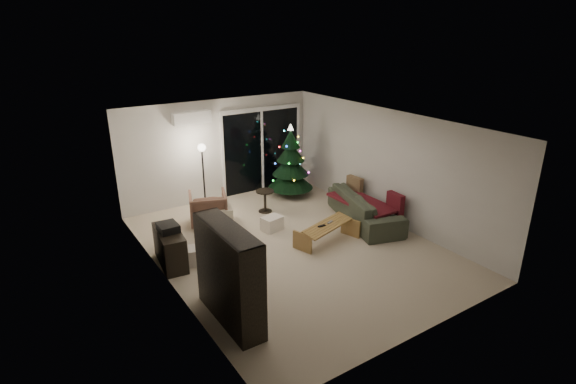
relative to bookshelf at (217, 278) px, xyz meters
name	(u,v)px	position (x,y,z in m)	size (l,w,h in m)	color
room	(272,175)	(2.71, 2.93, 0.26)	(6.50, 7.51, 2.60)	beige
bookshelf	(217,278)	(0.00, 0.00, 0.00)	(0.38, 1.51, 1.51)	black
media_cabinet	(170,247)	(0.00, 2.10, -0.42)	(0.40, 1.06, 0.66)	black
stereo	(168,228)	(0.00, 2.10, -0.02)	(0.34, 0.40, 0.14)	black
armchair	(208,208)	(1.31, 3.35, -0.39)	(0.79, 0.81, 0.74)	brown
ottoman	(221,217)	(1.48, 3.09, -0.53)	(0.51, 0.51, 0.46)	beige
cardboard_box_a	(193,256)	(0.34, 1.88, -0.60)	(0.44, 0.34, 0.32)	white
cardboard_box_b	(272,223)	(2.33, 2.33, -0.61)	(0.42, 0.32, 0.30)	white
side_table	(265,201)	(2.71, 3.27, -0.49)	(0.42, 0.42, 0.53)	black
floor_lamp	(204,179)	(1.56, 4.10, 0.03)	(0.25, 0.25, 1.57)	black
sofa	(365,207)	(4.30, 1.58, -0.42)	(2.27, 0.89, 0.66)	#272E21
sofa_throw	(362,202)	(4.20, 1.58, -0.28)	(0.71, 1.64, 0.05)	#4F1516
cushion_a	(355,186)	(4.55, 2.23, -0.15)	(0.13, 0.44, 0.44)	brown
cushion_b	(395,203)	(4.55, 0.93, -0.15)	(0.13, 0.44, 0.44)	#4F1516
coffee_table	(327,234)	(2.93, 1.18, -0.55)	(1.29, 0.45, 0.41)	olive
remote_a	(322,226)	(2.78, 1.18, -0.34)	(0.16, 0.05, 0.02)	black
remote_b	(330,222)	(3.03, 1.23, -0.34)	(0.15, 0.04, 0.02)	slate
christmas_tree	(291,160)	(3.82, 3.86, 0.18)	(1.16, 1.16, 1.87)	black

